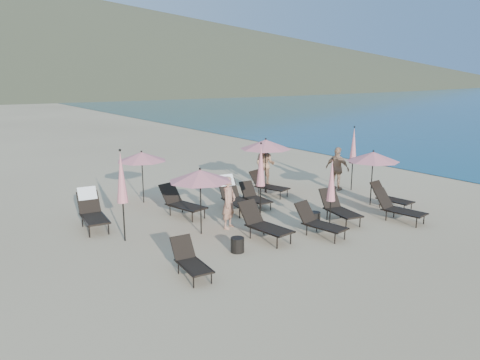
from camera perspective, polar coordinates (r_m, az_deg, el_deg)
ground at (r=15.26m, az=10.97°, el=-5.91°), size 800.00×800.00×0.00m
volcanic_headland at (r=323.84m, az=-21.21°, el=15.82°), size 690.00×690.00×55.00m
lounger_0 at (r=11.65m, az=-6.07°, el=-9.69°), size 0.69×1.51×0.84m
lounger_1 at (r=14.02m, az=2.89°, el=-5.30°), size 0.88×1.87×1.04m
lounger_2 at (r=14.49m, az=9.58°, el=-5.02°), size 0.89×1.73×0.95m
lounger_3 at (r=16.00m, az=11.94°, el=-3.33°), size 0.99×1.82×0.99m
lounger_4 at (r=16.57m, az=18.68°, el=-3.20°), size 0.92×1.79×0.98m
lounger_5 at (r=18.06m, az=17.80°, el=-1.96°), size 0.75×1.63×0.91m
lounger_6 at (r=15.77m, az=-17.62°, el=-3.53°), size 0.91×1.96×1.18m
lounger_7 at (r=16.39m, az=-7.17°, el=-2.68°), size 1.10×1.93×1.05m
lounger_8 at (r=16.90m, az=-0.72°, el=-1.83°), size 0.93×1.97×1.18m
lounger_9 at (r=17.37m, az=1.79°, el=-1.99°), size 0.65×1.52×0.86m
lounger_10 at (r=19.02m, az=3.40°, el=-0.56°), size 1.09×1.77×0.95m
umbrella_open_0 at (r=14.12m, az=-4.88°, el=0.54°), size 1.94×1.94×2.09m
umbrella_open_1 at (r=18.00m, az=15.92°, el=2.76°), size 1.94×1.94×2.09m
umbrella_open_2 at (r=18.01m, az=-11.90°, el=2.80°), size 1.88×1.88×2.03m
umbrella_open_3 at (r=19.24m, az=3.15°, el=4.37°), size 2.12×2.12×2.28m
umbrella_closed_0 at (r=14.55m, az=11.10°, el=-0.10°), size 0.28×0.28×2.36m
umbrella_closed_1 at (r=20.15m, az=13.66°, el=4.06°), size 0.32×0.32×2.73m
umbrella_closed_2 at (r=13.87m, az=-14.25°, el=0.27°), size 0.32×0.32×2.76m
umbrella_closed_3 at (r=15.78m, az=2.56°, el=1.76°), size 0.31×0.31×2.61m
side_table_0 at (r=13.08m, az=-0.32°, el=-7.91°), size 0.38×0.38×0.42m
side_table_1 at (r=15.60m, az=9.06°, el=-4.62°), size 0.38×0.38×0.42m
beachgoer_a at (r=14.90m, az=-1.36°, el=-2.74°), size 0.73×0.66×1.69m
beachgoer_b at (r=20.68m, az=3.06°, el=1.93°), size 1.11×1.16×1.88m
beachgoer_c at (r=20.19m, az=11.78°, el=1.36°), size 0.71×1.16×1.85m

